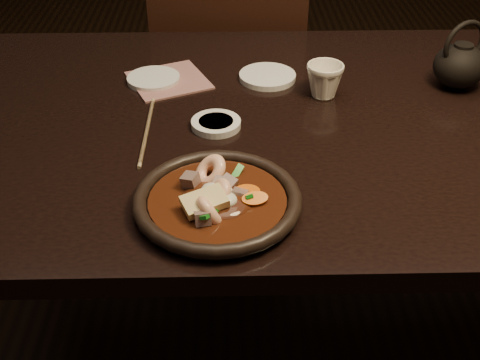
{
  "coord_description": "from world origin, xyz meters",
  "views": [
    {
      "loc": [
        -0.16,
        -1.05,
        1.35
      ],
      "look_at": [
        -0.15,
        -0.29,
        0.8
      ],
      "focal_mm": 45.0,
      "sensor_mm": 36.0,
      "label": 1
    }
  ],
  "objects_px": {
    "plate": "(217,201)",
    "tea_cup": "(324,79)",
    "chair": "(230,80)",
    "teapot": "(460,63)",
    "table": "(306,148)"
  },
  "relations": [
    {
      "from": "table",
      "to": "tea_cup",
      "type": "bearing_deg",
      "value": 64.61
    },
    {
      "from": "table",
      "to": "teapot",
      "type": "relative_size",
      "value": 10.83
    },
    {
      "from": "table",
      "to": "plate",
      "type": "relative_size",
      "value": 5.91
    },
    {
      "from": "chair",
      "to": "tea_cup",
      "type": "distance_m",
      "value": 0.65
    },
    {
      "from": "tea_cup",
      "to": "teapot",
      "type": "bearing_deg",
      "value": 7.0
    },
    {
      "from": "chair",
      "to": "plate",
      "type": "bearing_deg",
      "value": 89.94
    },
    {
      "from": "chair",
      "to": "plate",
      "type": "distance_m",
      "value": 0.97
    },
    {
      "from": "chair",
      "to": "teapot",
      "type": "height_order",
      "value": "chair"
    },
    {
      "from": "plate",
      "to": "tea_cup",
      "type": "distance_m",
      "value": 0.44
    },
    {
      "from": "plate",
      "to": "tea_cup",
      "type": "height_order",
      "value": "tea_cup"
    },
    {
      "from": "chair",
      "to": "plate",
      "type": "relative_size",
      "value": 3.51
    },
    {
      "from": "table",
      "to": "tea_cup",
      "type": "distance_m",
      "value": 0.15
    },
    {
      "from": "teapot",
      "to": "plate",
      "type": "bearing_deg",
      "value": -162.28
    },
    {
      "from": "table",
      "to": "teapot",
      "type": "bearing_deg",
      "value": 19.8
    },
    {
      "from": "chair",
      "to": "teapot",
      "type": "relative_size",
      "value": 6.44
    }
  ]
}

